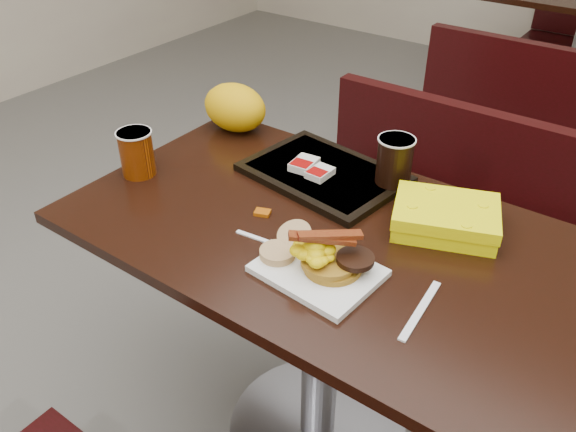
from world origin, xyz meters
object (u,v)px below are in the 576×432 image
Objects in this scene: bench_far_s at (538,109)px; knife at (420,310)px; platter at (318,271)px; table_near at (321,345)px; coffee_cup_near at (137,153)px; tray at (324,174)px; fork at (253,237)px; hashbrown_sleeve_left at (304,164)px; coffee_cup_far at (395,161)px; paper_bag at (235,107)px; clamshell at (445,217)px; bench_near_n at (432,225)px; hashbrown_sleeve_right at (320,173)px; pancake_stack at (333,263)px.

bench_far_s is 5.37× the size of knife.
table_near is at bearing 121.48° from platter.
coffee_cup_near is 0.49m from tray.
fork is 0.31m from hashbrown_sleeve_left.
coffee_cup_far reaches higher than fork.
coffee_cup_near is at bearing 178.50° from platter.
paper_bag is at bearing 84.67° from coffee_cup_near.
clamshell is 1.15× the size of paper_bag.
coffee_cup_far is at bearing -3.13° from paper_bag.
coffee_cup_near reaches higher than clamshell.
hashbrown_sleeve_left reaches higher than fork.
bench_near_n is 0.92m from fork.
bench_near_n is at bearing 79.03° from hashbrown_sleeve_right.
clamshell is at bearing 17.37° from coffee_cup_near.
coffee_cup_far is at bearing 98.97° from pancake_stack.
bench_far_s is 4.35× the size of clamshell.
coffee_cup_near is at bearing -171.89° from table_near.
coffee_cup_far is at bearing 12.60° from hashbrown_sleeve_left.
clamshell reaches higher than tray.
hashbrown_sleeve_left is at bearing 35.77° from coffee_cup_near.
knife is at bearing -32.08° from hashbrown_sleeve_right.
hashbrown_sleeve_right is 0.19m from coffee_cup_far.
coffee_cup_far reaches higher than hashbrown_sleeve_right.
platter is 0.33m from clamshell.
platter is 2.05× the size of fork.
pancake_stack reaches higher than knife.
coffee_cup_far reaches higher than coffee_cup_near.
pancake_stack is 0.36m from hashbrown_sleeve_right.
coffee_cup_near is at bearing 176.40° from clamshell.
pancake_stack is 0.65× the size of knife.
fork is (-0.12, -2.02, 0.39)m from bench_far_s.
paper_bag is (-0.37, 0.08, 0.06)m from tray.
knife is at bearing -22.42° from table_near.
hashbrown_sleeve_left is (0.35, 0.25, -0.03)m from coffee_cup_near.
tray is at bearing -12.70° from paper_bag.
knife is (0.22, 0.02, -0.00)m from platter.
tray is 1.96× the size of paper_bag.
paper_bag is (-0.38, 0.40, 0.07)m from fork.
paper_bag reaches higher than platter.
platter is at bearing -143.78° from pancake_stack.
clamshell is (0.35, -0.04, 0.02)m from tray.
tray is at bearing 14.17° from hashbrown_sleeve_left.
tray is 5.14× the size of hashbrown_sleeve_left.
clamshell is at bearing 33.94° from fork.
table_near is 9.94× the size of coffee_cup_near.
hashbrown_sleeve_left is (-0.07, 0.30, 0.03)m from fork.
hashbrown_sleeve_left is at bearing 136.15° from table_near.
pancake_stack is 1.77× the size of hashbrown_sleeve_right.
bench_far_s is (0.00, 1.20, 0.00)m from bench_near_n.
bench_far_s is 14.60× the size of hashbrown_sleeve_right.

